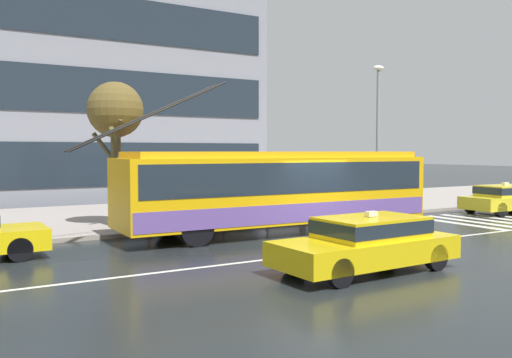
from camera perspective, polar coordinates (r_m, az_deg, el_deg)
ground_plane at (r=16.85m, az=8.84°, el=-6.59°), size 160.00×160.00×0.00m
sidewalk_slab at (r=24.51m, az=-4.76°, el=-3.40°), size 80.00×10.00×0.14m
crosswalk_stripe_edge_near at (r=22.24m, az=20.44°, el=-4.40°), size 0.44×4.40×0.01m
crosswalk_stripe_inner_a at (r=22.94m, az=21.86°, el=-4.21°), size 0.44×4.40×0.01m
crosswalk_stripe_center at (r=23.66m, az=23.20°, el=-4.02°), size 0.44×4.40×0.01m
crosswalk_stripe_inner_b at (r=24.38m, az=24.46°, el=-3.85°), size 0.44×4.40×0.01m
lane_centre_line at (r=15.95m, az=11.59°, el=-7.15°), size 72.00×0.14×0.01m
trolleybus at (r=18.35m, az=2.54°, el=-0.94°), size 12.53×2.72×4.96m
taxi_ahead_of_bus at (r=26.55m, az=25.06°, el=-1.81°), size 4.47×1.96×1.39m
taxi_oncoming_near at (r=12.80m, az=11.75°, el=-6.48°), size 4.57×1.99×1.39m
bus_shelter at (r=20.69m, az=-4.56°, el=0.72°), size 4.18×1.57×2.48m
pedestrian_at_shelter at (r=19.27m, az=-11.18°, el=0.01°), size 1.38×1.38×2.07m
pedestrian_approaching_curb at (r=21.48m, az=-6.25°, el=0.09°), size 1.41×1.41×1.91m
pedestrian_walking_past at (r=20.12m, az=-3.42°, el=0.07°), size 1.41×1.41×2.02m
pedestrian_waiting_by_pole at (r=24.31m, az=4.85°, el=0.56°), size 1.60×1.60×1.97m
street_lamp at (r=24.81m, az=12.83°, el=5.66°), size 0.60×0.32×6.47m
street_tree_bare at (r=19.46m, az=-14.71°, el=6.72°), size 1.94×2.06×5.06m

